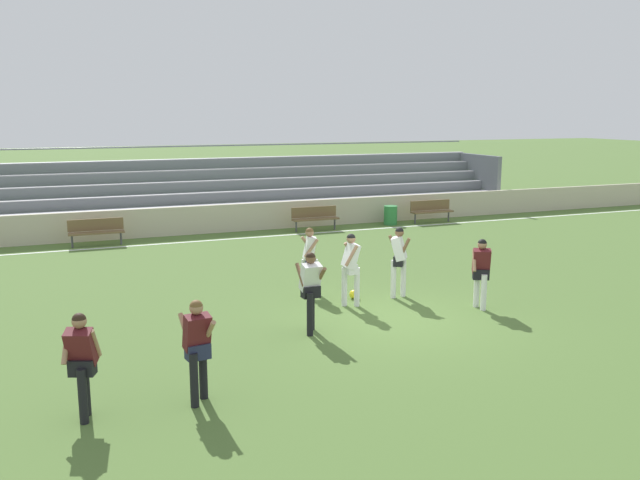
{
  "coord_description": "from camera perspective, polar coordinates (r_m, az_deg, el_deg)",
  "views": [
    {
      "loc": [
        -6.72,
        -12.34,
        4.41
      ],
      "look_at": [
        -0.23,
        3.88,
        1.07
      ],
      "focal_mm": 37.63,
      "sensor_mm": 36.0,
      "label": 1
    }
  ],
  "objects": [
    {
      "name": "player_dark_trailing_run",
      "position": [
        10.35,
        -19.61,
        -9.37
      ],
      "size": [
        0.59,
        0.5,
        1.61
      ],
      "color": "black",
      "rests_on": "ground"
    },
    {
      "name": "player_dark_overlapping",
      "position": [
        10.46,
        -10.38,
        -8.56
      ],
      "size": [
        0.46,
        0.67,
        1.64
      ],
      "color": "black",
      "rests_on": "ground"
    },
    {
      "name": "player_white_dropping_back",
      "position": [
        15.36,
        2.64,
        -1.97
      ],
      "size": [
        0.48,
        0.47,
        1.7
      ],
      "color": "white",
      "rests_on": "ground"
    },
    {
      "name": "bench_near_wall_gap",
      "position": [
        23.65,
        -18.5,
        0.84
      ],
      "size": [
        1.8,
        0.4,
        0.9
      ],
      "color": "brown",
      "rests_on": "ground"
    },
    {
      "name": "bleacher_stand",
      "position": [
        27.73,
        -7.6,
        4.33
      ],
      "size": [
        24.18,
        3.58,
        3.03
      ],
      "color": "#B2B2B7",
      "rests_on": "ground"
    },
    {
      "name": "player_dark_wide_left",
      "position": [
        15.58,
        13.54,
        -2.31
      ],
      "size": [
        0.62,
        0.48,
        1.61
      ],
      "color": "white",
      "rests_on": "ground"
    },
    {
      "name": "player_white_on_ball",
      "position": [
        16.18,
        6.73,
        -1.33
      ],
      "size": [
        0.52,
        0.62,
        1.71
      ],
      "color": "white",
      "rests_on": "ground"
    },
    {
      "name": "ground_plane",
      "position": [
        14.73,
        6.49,
        -6.68
      ],
      "size": [
        160.0,
        160.0,
        0.0
      ],
      "primitive_type": "plane",
      "color": "#4C6B30"
    },
    {
      "name": "bench_far_right",
      "position": [
        25.31,
        -0.44,
        2.03
      ],
      "size": [
        1.8,
        0.4,
        0.9
      ],
      "color": "brown",
      "rests_on": "ground"
    },
    {
      "name": "trash_bin",
      "position": [
        26.85,
        6.01,
        2.11
      ],
      "size": [
        0.53,
        0.53,
        0.75
      ],
      "primitive_type": "cylinder",
      "color": "#2D7F3D",
      "rests_on": "ground"
    },
    {
      "name": "sideline_wall",
      "position": [
        25.45,
        -6.24,
        1.95
      ],
      "size": [
        48.0,
        0.16,
        1.04
      ],
      "primitive_type": "cube",
      "color": "beige",
      "rests_on": "ground"
    },
    {
      "name": "player_white_challenging",
      "position": [
        16.4,
        -0.88,
        -1.26
      ],
      "size": [
        0.43,
        0.56,
        1.65
      ],
      "color": "white",
      "rests_on": "ground"
    },
    {
      "name": "bench_centre_sideline",
      "position": [
        27.55,
        9.44,
        2.6
      ],
      "size": [
        1.8,
        0.4,
        0.9
      ],
      "color": "brown",
      "rests_on": "ground"
    },
    {
      "name": "soccer_ball",
      "position": [
        16.16,
        2.9,
        -4.63
      ],
      "size": [
        0.22,
        0.22,
        0.22
      ],
      "primitive_type": "sphere",
      "color": "yellow",
      "rests_on": "ground"
    },
    {
      "name": "field_line_sideline",
      "position": [
        24.16,
        -5.28,
        0.25
      ],
      "size": [
        44.0,
        0.12,
        0.01
      ],
      "primitive_type": "cube",
      "color": "white",
      "rests_on": "ground"
    },
    {
      "name": "player_white_deep_cover",
      "position": [
        13.48,
        -0.8,
        -3.87
      ],
      "size": [
        0.44,
        0.67,
        1.67
      ],
      "color": "black",
      "rests_on": "ground"
    }
  ]
}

